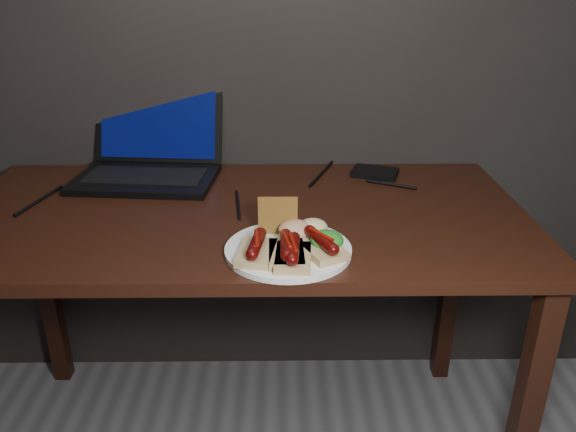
{
  "coord_description": "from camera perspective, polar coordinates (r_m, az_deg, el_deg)",
  "views": [
    {
      "loc": [
        0.1,
        0.12,
        1.29
      ],
      "look_at": [
        0.12,
        1.19,
        0.82
      ],
      "focal_mm": 35.0,
      "sensor_mm": 36.0,
      "label": 1
    }
  ],
  "objects": [
    {
      "name": "crispbread",
      "position": [
        1.21,
        -1.04,
        0.05
      ],
      "size": [
        0.09,
        0.01,
        0.08
      ],
      "primitive_type": "cube",
      "color": "#A87C2E",
      "rests_on": "plate"
    },
    {
      "name": "bread_sausage_center",
      "position": [
        1.12,
        -0.16,
        -3.49
      ],
      "size": [
        0.07,
        0.12,
        0.04
      ],
      "color": "tan",
      "rests_on": "plate"
    },
    {
      "name": "hard_drive",
      "position": [
        1.63,
        8.8,
        4.39
      ],
      "size": [
        0.15,
        0.13,
        0.02
      ],
      "primitive_type": "cube",
      "rotation": [
        0.0,
        0.0,
        -0.35
      ],
      "color": "black",
      "rests_on": "desk"
    },
    {
      "name": "bread_sausage_left",
      "position": [
        1.13,
        -3.21,
        -3.32
      ],
      "size": [
        0.09,
        0.12,
        0.04
      ],
      "color": "tan",
      "rests_on": "plate"
    },
    {
      "name": "laptop",
      "position": [
        1.64,
        -13.79,
        5.86
      ],
      "size": [
        0.41,
        0.36,
        0.25
      ],
      "color": "black",
      "rests_on": "desk"
    },
    {
      "name": "bread_sausage_right",
      "position": [
        1.14,
        3.36,
        -2.96
      ],
      "size": [
        0.11,
        0.13,
        0.04
      ],
      "color": "tan",
      "rests_on": "plate"
    },
    {
      "name": "plate",
      "position": [
        1.17,
        0.02,
        -3.46
      ],
      "size": [
        0.29,
        0.29,
        0.01
      ],
      "primitive_type": "cylinder",
      "rotation": [
        0.0,
        0.0,
        -0.11
      ],
      "color": "white",
      "rests_on": "desk"
    },
    {
      "name": "desk",
      "position": [
        1.42,
        -4.87,
        -2.71
      ],
      "size": [
        1.4,
        0.7,
        0.75
      ],
      "color": "black",
      "rests_on": "ground"
    },
    {
      "name": "desk_cables",
      "position": [
        1.5,
        -4.57,
        2.69
      ],
      "size": [
        1.0,
        0.42,
        0.01
      ],
      "color": "black",
      "rests_on": "desk"
    },
    {
      "name": "salsa_mound",
      "position": [
        1.2,
        0.72,
        -1.4
      ],
      "size": [
        0.07,
        0.07,
        0.04
      ],
      "primitive_type": "ellipsoid",
      "color": "maroon",
      "rests_on": "plate"
    },
    {
      "name": "salad_greens",
      "position": [
        1.16,
        3.96,
        -2.48
      ],
      "size": [
        0.07,
        0.07,
        0.04
      ],
      "primitive_type": "ellipsoid",
      "color": "#13601A",
      "rests_on": "plate"
    },
    {
      "name": "bread_sausage_extra",
      "position": [
        1.11,
        0.52,
        -3.83
      ],
      "size": [
        0.08,
        0.12,
        0.04
      ],
      "color": "tan",
      "rests_on": "plate"
    },
    {
      "name": "coleslaw_mound",
      "position": [
        1.21,
        2.55,
        -1.16
      ],
      "size": [
        0.06,
        0.06,
        0.04
      ],
      "primitive_type": "ellipsoid",
      "color": "beige",
      "rests_on": "plate"
    }
  ]
}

